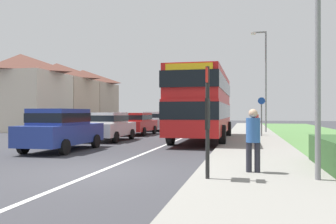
{
  "coord_description": "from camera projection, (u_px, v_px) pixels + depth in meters",
  "views": [
    {
      "loc": [
        3.84,
        -8.5,
        1.59
      ],
      "look_at": [
        0.6,
        5.87,
        1.6
      ],
      "focal_mm": 37.2,
      "sensor_mm": 36.0,
      "label": 1
    }
  ],
  "objects": [
    {
      "name": "lane_marking_centre",
      "position": [
        166.0,
        145.0,
        16.94
      ],
      "size": [
        0.14,
        60.0,
        0.01
      ],
      "primitive_type": "cube",
      "color": "silver",
      "rests_on": "ground_plane"
    },
    {
      "name": "double_decker_bus",
      "position": [
        203.0,
        102.0,
        19.22
      ],
      "size": [
        2.8,
        9.78,
        3.7
      ],
      "color": "red",
      "rests_on": "ground_plane"
    },
    {
      "name": "ground_plane",
      "position": [
        97.0,
        173.0,
        9.13
      ],
      "size": [
        120.0,
        120.0,
        0.0
      ],
      "primitive_type": "plane",
      "color": "#38383D"
    },
    {
      "name": "cycle_route_sign",
      "position": [
        262.0,
        115.0,
        21.54
      ],
      "size": [
        0.44,
        0.08,
        2.52
      ],
      "color": "slate",
      "rests_on": "ground_plane"
    },
    {
      "name": "pavement_near_side",
      "position": [
        255.0,
        150.0,
        14.06
      ],
      "size": [
        3.2,
        68.0,
        0.12
      ],
      "primitive_type": "cube",
      "color": "gray",
      "rests_on": "ground_plane"
    },
    {
      "name": "parked_car_silver",
      "position": [
        157.0,
        120.0,
        29.75
      ],
      "size": [
        1.98,
        4.4,
        1.62
      ],
      "color": "#B7B7BC",
      "rests_on": "ground_plane"
    },
    {
      "name": "street_lamp_mid",
      "position": [
        264.0,
        75.0,
        25.87
      ],
      "size": [
        1.14,
        0.2,
        7.62
      ],
      "color": "slate",
      "rests_on": "ground_plane"
    },
    {
      "name": "parked_car_red",
      "position": [
        137.0,
        123.0,
        24.45
      ],
      "size": [
        1.99,
        4.41,
        1.55
      ],
      "color": "#B21E1E",
      "rests_on": "ground_plane"
    },
    {
      "name": "parked_car_white",
      "position": [
        109.0,
        125.0,
        19.25
      ],
      "size": [
        1.87,
        4.11,
        1.58
      ],
      "color": "silver",
      "rests_on": "ground_plane"
    },
    {
      "name": "parked_car_blue",
      "position": [
        61.0,
        128.0,
        14.26
      ],
      "size": [
        1.92,
        4.4,
        1.73
      ],
      "color": "navy",
      "rests_on": "ground_plane"
    },
    {
      "name": "pedestrian_at_stop",
      "position": [
        253.0,
        137.0,
        8.5
      ],
      "size": [
        0.34,
        0.34,
        1.67
      ],
      "color": "#23232D",
      "rests_on": "ground_plane"
    },
    {
      "name": "bus_stop_sign",
      "position": [
        208.0,
        114.0,
        7.7
      ],
      "size": [
        0.09,
        0.52,
        2.6
      ],
      "color": "black",
      "rests_on": "ground_plane"
    },
    {
      "name": "pedestrian_walking_away",
      "position": [
        256.0,
        122.0,
        22.65
      ],
      "size": [
        0.34,
        0.34,
        1.67
      ],
      "color": "#23232D",
      "rests_on": "ground_plane"
    },
    {
      "name": "house_terrace_far_side",
      "position": [
        57.0,
        96.0,
        35.31
      ],
      "size": [
        6.87,
        17.24,
        6.58
      ],
      "color": "beige",
      "rests_on": "ground_plane"
    }
  ]
}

